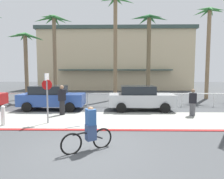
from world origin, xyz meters
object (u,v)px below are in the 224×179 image
at_px(palm_tree_5, 149,39).
at_px(pedestrian_1, 193,104).
at_px(bollard_0, 3,115).
at_px(cyclist_black_0, 89,130).
at_px(stop_sign_bike_lane, 47,91).
at_px(palm_tree_6, 208,34).
at_px(palm_tree_4, 116,28).
at_px(palm_tree_2, 26,48).
at_px(car_blue_1, 52,97).
at_px(pedestrian_0, 62,101).
at_px(palm_tree_3, 54,36).
at_px(car_silver_2, 141,98).

bearing_deg(palm_tree_5, pedestrian_1, -74.06).
relative_size(bollard_0, cyclist_black_0, 0.63).
relative_size(stop_sign_bike_lane, palm_tree_6, 0.29).
relative_size(bollard_0, palm_tree_4, 0.10).
xyz_separation_m(palm_tree_2, car_blue_1, (4.22, -5.56, -4.14)).
bearing_deg(pedestrian_1, car_blue_1, 168.55).
relative_size(palm_tree_4, pedestrian_1, 5.97).
xyz_separation_m(palm_tree_2, palm_tree_6, (17.71, 0.49, 1.38)).
relative_size(stop_sign_bike_lane, car_blue_1, 0.58).
bearing_deg(car_blue_1, pedestrian_1, -11.45).
bearing_deg(palm_tree_5, palm_tree_4, 157.94).
bearing_deg(stop_sign_bike_lane, pedestrian_0, 84.35).
relative_size(palm_tree_3, palm_tree_4, 0.83).
height_order(bollard_0, car_blue_1, car_blue_1).
distance_m(palm_tree_4, pedestrian_1, 10.37).
bearing_deg(cyclist_black_0, palm_tree_5, 71.22).
bearing_deg(car_silver_2, bollard_0, -150.48).
distance_m(bollard_0, car_blue_1, 4.32).
height_order(palm_tree_6, cyclist_black_0, palm_tree_6).
relative_size(pedestrian_0, pedestrian_1, 1.13).
xyz_separation_m(palm_tree_4, palm_tree_5, (2.94, -1.19, -1.22)).
bearing_deg(palm_tree_6, palm_tree_2, -178.41).
height_order(palm_tree_3, palm_tree_4, palm_tree_4).
distance_m(car_silver_2, cyclist_black_0, 7.52).
bearing_deg(palm_tree_6, pedestrian_0, -147.89).
distance_m(stop_sign_bike_lane, pedestrian_1, 8.34).
height_order(car_silver_2, pedestrian_0, pedestrian_0).
xyz_separation_m(car_blue_1, pedestrian_1, (9.07, -1.84, -0.13)).
bearing_deg(palm_tree_3, cyclist_black_0, -68.35).
distance_m(palm_tree_2, car_blue_1, 8.12).
distance_m(car_silver_2, pedestrian_1, 3.37).
relative_size(palm_tree_3, pedestrian_1, 4.97).
height_order(palm_tree_5, pedestrian_1, palm_tree_5).
height_order(palm_tree_2, car_silver_2, palm_tree_2).
bearing_deg(palm_tree_3, stop_sign_bike_lane, -75.25).
height_order(palm_tree_4, car_silver_2, palm_tree_4).
bearing_deg(pedestrian_1, palm_tree_4, 123.21).
xyz_separation_m(car_silver_2, pedestrian_0, (-5.00, -1.58, -0.01)).
bearing_deg(bollard_0, cyclist_black_0, -32.75).
bearing_deg(car_blue_1, bollard_0, -103.81).
xyz_separation_m(palm_tree_5, pedestrian_1, (1.67, -5.86, -4.83)).
height_order(palm_tree_6, pedestrian_0, palm_tree_6).
relative_size(palm_tree_5, pedestrian_1, 4.72).
relative_size(palm_tree_2, palm_tree_4, 0.67).
bearing_deg(car_blue_1, palm_tree_4, 49.51).
bearing_deg(cyclist_black_0, car_silver_2, 69.86).
bearing_deg(cyclist_black_0, palm_tree_4, 86.03).
height_order(palm_tree_3, palm_tree_6, palm_tree_6).
bearing_deg(palm_tree_2, stop_sign_bike_lane, -60.55).
bearing_deg(car_blue_1, palm_tree_2, 127.22).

